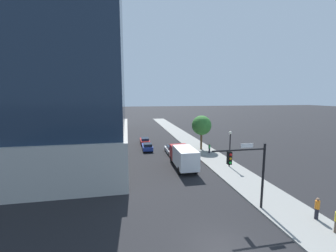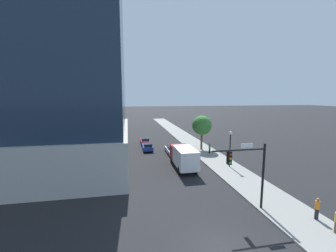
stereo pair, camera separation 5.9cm
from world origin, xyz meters
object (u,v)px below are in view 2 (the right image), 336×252
street_tree (202,125)px  car_white (172,150)px  pedestrian_orange_shirt (317,208)px  street_lamp (230,143)px  car_red (145,141)px  pedestrian_green_shirt (210,148)px  car_blue (148,147)px  construction_building (85,74)px  traffic_light_pole (248,165)px  box_truck (184,156)px

street_tree → car_white: 7.15m
pedestrian_orange_shirt → street_lamp: bearing=93.4°
street_lamp → street_tree: street_tree is taller
car_red → pedestrian_green_shirt: bearing=-44.1°
car_white → car_blue: bearing=143.0°
construction_building → pedestrian_green_shirt: 41.27m
car_red → pedestrian_orange_shirt: (11.04, -30.31, 0.38)m
pedestrian_orange_shirt → construction_building: bearing=117.4°
construction_building → traffic_light_pole: (21.07, -47.32, -11.82)m
street_tree → pedestrian_green_shirt: 4.56m
construction_building → box_truck: 42.75m
box_truck → pedestrian_orange_shirt: size_ratio=4.00×
pedestrian_green_shirt → car_red: bearing=135.9°
street_tree → pedestrian_orange_shirt: size_ratio=3.54×
pedestrian_green_shirt → box_truck: bearing=-134.3°
construction_building → pedestrian_orange_shirt: bearing=-62.6°
car_red → pedestrian_green_shirt: 14.23m
box_truck → pedestrian_orange_shirt: bearing=-62.9°
car_blue → car_red: car_blue is taller
car_white → traffic_light_pole: bearing=-82.9°
street_lamp → car_red: street_lamp is taller
car_blue → pedestrian_green_shirt: (10.22, -4.33, 0.28)m
car_white → pedestrian_orange_shirt: bearing=-71.9°
construction_building → street_lamp: construction_building is taller
construction_building → car_red: size_ratio=7.94×
street_lamp → pedestrian_orange_shirt: street_lamp is taller
car_blue → box_truck: (3.91, -10.80, 1.03)m
construction_building → car_red: (14.73, -19.39, -15.26)m
street_lamp → car_white: 11.05m
box_truck → pedestrian_orange_shirt: (7.13, -13.94, -0.68)m
construction_building → box_truck: size_ratio=5.17×
construction_building → box_truck: bearing=-62.5°
street_lamp → pedestrian_green_shirt: 7.64m
car_white → box_truck: box_truck is taller
box_truck → construction_building: bearing=117.5°
traffic_light_pole → box_truck: (-2.43, 11.57, -2.37)m
street_tree → pedestrian_orange_shirt: 23.51m
traffic_light_pole → car_red: bearing=102.8°
traffic_light_pole → street_tree: size_ratio=0.93×
pedestrian_green_shirt → car_white: bearing=167.6°
street_lamp → car_red: 20.15m
street_lamp → street_tree: (-0.51, 10.03, 1.09)m
car_red → pedestrian_orange_shirt: bearing=-70.0°
car_blue → pedestrian_orange_shirt: 27.10m
traffic_light_pole → pedestrian_green_shirt: traffic_light_pole is taller
street_tree → box_truck: bearing=-122.2°
traffic_light_pole → box_truck: bearing=101.9°
street_lamp → car_blue: 15.69m
traffic_light_pole → street_lamp: bearing=70.1°
street_lamp → car_white: size_ratio=1.04×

